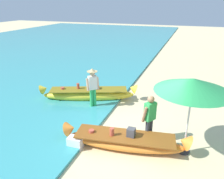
{
  "coord_description": "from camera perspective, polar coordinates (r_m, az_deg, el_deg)",
  "views": [
    {
      "loc": [
        1.37,
        -6.04,
        4.35
      ],
      "look_at": [
        -1.62,
        2.1,
        0.9
      ],
      "focal_mm": 35.6,
      "sensor_mm": 36.0,
      "label": 1
    }
  ],
  "objects": [
    {
      "name": "person_tourist_customer",
      "position": [
        7.23,
        9.65,
        -6.88
      ],
      "size": [
        0.45,
        0.57,
        1.65
      ],
      "color": "#333842",
      "rests_on": "ground"
    },
    {
      "name": "sea",
      "position": [
        20.92,
        -26.25,
        7.61
      ],
      "size": [
        24.0,
        56.0,
        0.1
      ],
      "primitive_type": "cube",
      "color": "teal",
      "rests_on": "ground"
    },
    {
      "name": "boat_yellow_midground",
      "position": [
        10.44,
        -5.98,
        -1.2
      ],
      "size": [
        4.38,
        2.22,
        0.85
      ],
      "color": "yellow",
      "rests_on": "ground"
    },
    {
      "name": "ground_plane",
      "position": [
        7.56,
        6.2,
        -13.55
      ],
      "size": [
        80.0,
        80.0,
        0.0
      ],
      "primitive_type": "plane",
      "color": "beige"
    },
    {
      "name": "patio_umbrella_large",
      "position": [
        6.47,
        20.11,
        1.01
      ],
      "size": [
        2.13,
        2.13,
        2.41
      ],
      "color": "#B7B7BC",
      "rests_on": "ground"
    },
    {
      "name": "boat_orange_foreground",
      "position": [
        7.19,
        3.25,
        -13.01
      ],
      "size": [
        4.04,
        1.34,
        0.76
      ],
      "color": "orange",
      "rests_on": "ground"
    },
    {
      "name": "person_vendor_hatted",
      "position": [
        9.4,
        -5.0,
        1.0
      ],
      "size": [
        0.54,
        0.52,
        1.8
      ],
      "color": "green",
      "rests_on": "ground"
    },
    {
      "name": "cooler_box",
      "position": [
        7.33,
        -9.38,
        -13.27
      ],
      "size": [
        0.48,
        0.33,
        0.36
      ],
      "primitive_type": "cube",
      "rotation": [
        0.0,
        0.0,
        0.03
      ],
      "color": "silver",
      "rests_on": "ground"
    }
  ]
}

